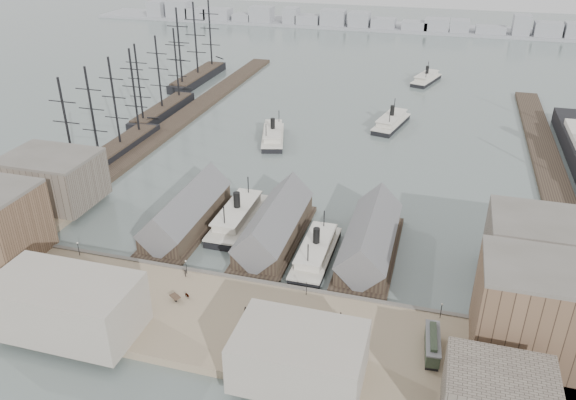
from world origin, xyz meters
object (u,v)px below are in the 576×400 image
(horse_cart_left, at_px, (93,281))
(horse_cart_right, at_px, (276,341))
(ferry_docked_west, at_px, (238,216))
(tram, at_px, (432,345))
(horse_cart_center, at_px, (182,296))

(horse_cart_left, xyz_separation_m, horse_cart_right, (47.62, -8.07, 0.08))
(ferry_docked_west, height_order, horse_cart_right, ferry_docked_west)
(ferry_docked_west, xyz_separation_m, horse_cart_right, (26.11, -47.54, 0.34))
(tram, relative_size, horse_cart_center, 2.40)
(horse_cart_center, height_order, horse_cart_right, horse_cart_right)
(horse_cart_right, bearing_deg, horse_cart_left, 93.43)
(horse_cart_center, bearing_deg, horse_cart_left, 122.55)
(tram, xyz_separation_m, horse_cart_left, (-78.27, 1.89, -1.23))
(horse_cart_left, distance_m, horse_cart_center, 22.83)
(tram, bearing_deg, horse_cart_right, -172.78)
(horse_cart_center, relative_size, horse_cart_right, 0.96)
(horse_cart_center, bearing_deg, tram, -60.96)
(tram, distance_m, horse_cart_center, 55.50)
(horse_cart_left, distance_m, horse_cart_right, 48.29)
(tram, xyz_separation_m, horse_cart_right, (-30.65, -6.17, -1.16))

